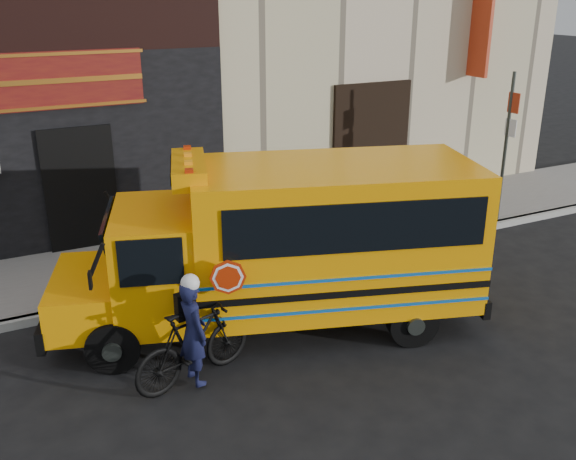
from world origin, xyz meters
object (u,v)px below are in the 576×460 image
at_px(school_bus, 292,241).
at_px(sign_pole, 506,144).
at_px(cyclist, 193,336).
at_px(bicycle, 194,345).

height_order(school_bus, sign_pole, sign_pole).
relative_size(school_bus, cyclist, 4.62).
xyz_separation_m(bicycle, cyclist, (-0.03, -0.09, 0.20)).
distance_m(sign_pole, bicycle, 9.17).
height_order(bicycle, cyclist, cyclist).
bearing_deg(bicycle, school_bus, -83.39).
distance_m(school_bus, cyclist, 2.34).
bearing_deg(bicycle, sign_pole, -87.25).
relative_size(school_bus, bicycle, 3.73).
bearing_deg(school_bus, cyclist, -155.29).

